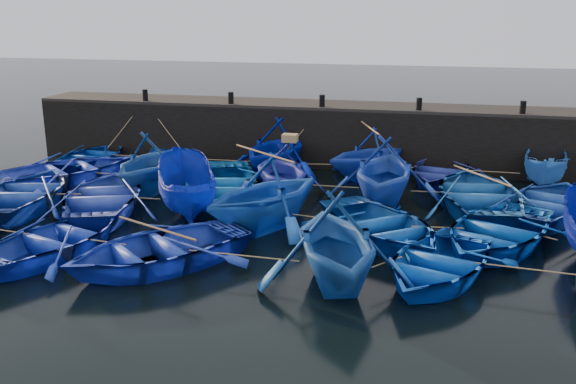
% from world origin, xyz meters
% --- Properties ---
extents(ground, '(120.00, 120.00, 0.00)m').
position_xyz_m(ground, '(0.00, 0.00, 0.00)').
color(ground, black).
rests_on(ground, ground).
extents(quay_wall, '(26.00, 2.50, 2.50)m').
position_xyz_m(quay_wall, '(0.00, 10.50, 1.25)').
color(quay_wall, black).
rests_on(quay_wall, ground).
extents(quay_top, '(26.00, 2.50, 0.12)m').
position_xyz_m(quay_top, '(0.00, 10.50, 2.56)').
color(quay_top, black).
rests_on(quay_top, quay_wall).
extents(bollard_0, '(0.24, 0.24, 0.50)m').
position_xyz_m(bollard_0, '(-8.00, 9.60, 2.87)').
color(bollard_0, black).
rests_on(bollard_0, quay_top).
extents(bollard_1, '(0.24, 0.24, 0.50)m').
position_xyz_m(bollard_1, '(-4.00, 9.60, 2.87)').
color(bollard_1, black).
rests_on(bollard_1, quay_top).
extents(bollard_2, '(0.24, 0.24, 0.50)m').
position_xyz_m(bollard_2, '(0.00, 9.60, 2.87)').
color(bollard_2, black).
rests_on(bollard_2, quay_top).
extents(bollard_3, '(0.24, 0.24, 0.50)m').
position_xyz_m(bollard_3, '(4.00, 9.60, 2.87)').
color(bollard_3, black).
rests_on(bollard_3, quay_top).
extents(bollard_4, '(0.24, 0.24, 0.50)m').
position_xyz_m(bollard_4, '(8.00, 9.60, 2.87)').
color(bollard_4, black).
rests_on(bollard_4, quay_top).
extents(boat_0, '(3.46, 4.63, 0.92)m').
position_xyz_m(boat_0, '(-9.60, 7.57, 0.46)').
color(boat_0, navy).
rests_on(boat_0, ground).
extents(boat_1, '(5.15, 5.66, 0.96)m').
position_xyz_m(boat_1, '(-6.02, 7.64, 0.48)').
color(boat_1, navy).
rests_on(boat_1, ground).
extents(boat_2, '(4.72, 5.21, 2.38)m').
position_xyz_m(boat_2, '(-1.57, 7.77, 1.19)').
color(boat_2, '#001892').
rests_on(boat_2, ground).
extents(boat_3, '(5.18, 5.22, 2.08)m').
position_xyz_m(boat_3, '(2.16, 8.05, 1.04)').
color(boat_3, blue).
rests_on(boat_3, ground).
extents(boat_4, '(4.08, 5.07, 0.93)m').
position_xyz_m(boat_4, '(4.97, 8.21, 0.47)').
color(boat_4, navy).
rests_on(boat_4, ground).
extents(boat_5, '(2.20, 4.37, 1.62)m').
position_xyz_m(boat_5, '(8.86, 8.16, 0.81)').
color(boat_5, '#2C63B5').
rests_on(boat_5, ground).
extents(boat_6, '(6.53, 6.78, 1.15)m').
position_xyz_m(boat_6, '(-9.19, 4.68, 0.57)').
color(boat_6, '#263BC3').
rests_on(boat_6, ground).
extents(boat_7, '(4.02, 4.59, 2.31)m').
position_xyz_m(boat_7, '(-5.52, 4.49, 1.16)').
color(boat_7, '#194A8A').
rests_on(boat_7, ground).
extents(boat_8, '(5.17, 6.32, 1.15)m').
position_xyz_m(boat_8, '(-2.75, 4.26, 0.57)').
color(boat_8, blue).
rests_on(boat_8, ground).
extents(boat_9, '(4.87, 5.10, 2.09)m').
position_xyz_m(boat_9, '(-0.59, 4.76, 1.04)').
color(boat_9, '#232EA6').
rests_on(boat_9, ground).
extents(boat_10, '(4.17, 4.82, 2.52)m').
position_xyz_m(boat_10, '(3.09, 4.78, 1.26)').
color(boat_10, '#1D43B4').
rests_on(boat_10, ground).
extents(boat_11, '(4.78, 6.19, 1.19)m').
position_xyz_m(boat_11, '(6.29, 4.86, 0.59)').
color(boat_11, navy).
rests_on(boat_11, ground).
extents(boat_12, '(5.28, 6.02, 1.04)m').
position_xyz_m(boat_12, '(8.47, 4.56, 0.52)').
color(boat_12, '#1C459D').
rests_on(boat_12, ground).
extents(boat_13, '(4.80, 6.05, 1.13)m').
position_xyz_m(boat_13, '(-8.92, 1.63, 0.56)').
color(boat_13, navy).
rests_on(boat_13, ground).
extents(boat_14, '(5.34, 6.28, 1.10)m').
position_xyz_m(boat_14, '(-6.04, 1.90, 0.55)').
color(boat_14, '#2B41B1').
rests_on(boat_14, ground).
extents(boat_15, '(3.81, 5.21, 1.89)m').
position_xyz_m(boat_15, '(-3.15, 1.94, 0.95)').
color(boat_15, navy).
rests_on(boat_15, ground).
extents(boat_16, '(5.71, 5.92, 2.39)m').
position_xyz_m(boat_16, '(-0.33, 1.36, 1.19)').
color(boat_16, '#0F45AF').
rests_on(boat_16, ground).
extents(boat_17, '(5.99, 6.23, 1.05)m').
position_xyz_m(boat_17, '(3.28, 1.04, 0.53)').
color(boat_17, '#0A4092').
rests_on(boat_17, ground).
extents(boat_18, '(5.63, 6.33, 1.08)m').
position_xyz_m(boat_18, '(6.55, 1.18, 0.54)').
color(boat_18, '#043F96').
rests_on(boat_18, ground).
extents(boat_21, '(4.69, 5.51, 0.97)m').
position_xyz_m(boat_21, '(-5.39, -2.03, 0.48)').
color(boat_21, '#152EA2').
rests_on(boat_21, ground).
extents(boat_22, '(6.12, 6.27, 1.06)m').
position_xyz_m(boat_22, '(-2.32, -2.19, 0.53)').
color(boat_22, '#1931A1').
rests_on(boat_22, ground).
extents(boat_23, '(5.12, 5.51, 2.37)m').
position_xyz_m(boat_23, '(2.44, -2.29, 1.19)').
color(boat_23, '#14488D').
rests_on(boat_23, ground).
extents(boat_24, '(4.74, 5.55, 0.97)m').
position_xyz_m(boat_24, '(4.94, -1.40, 0.49)').
color(boat_24, '#0844B2').
rests_on(boat_24, ground).
extents(wooden_crate, '(0.52, 0.42, 0.27)m').
position_xyz_m(wooden_crate, '(-0.29, 4.76, 2.22)').
color(wooden_crate, '#9B7643').
rests_on(wooden_crate, boat_9).
extents(mooring_ropes, '(18.50, 11.83, 2.10)m').
position_xyz_m(mooring_ropes, '(-0.36, 4.92, 0.87)').
color(mooring_ropes, tan).
rests_on(mooring_ropes, ground).
extents(loose_oars, '(10.87, 12.32, 1.39)m').
position_xyz_m(loose_oars, '(1.45, 3.02, 1.71)').
color(loose_oars, '#99724C').
rests_on(loose_oars, ground).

